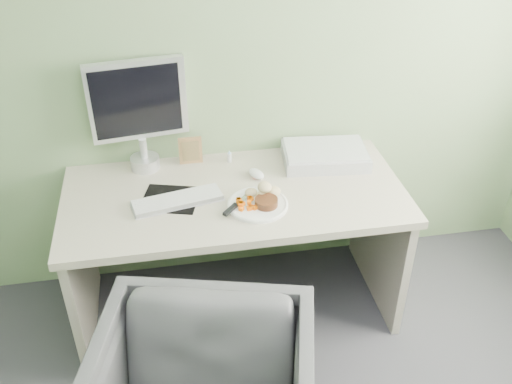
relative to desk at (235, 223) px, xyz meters
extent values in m
plane|color=gray|center=(0.00, 0.38, 0.80)|extent=(3.50, 0.00, 3.50)
cube|color=beige|center=(0.00, 0.00, 0.16)|extent=(1.60, 0.75, 0.04)
cube|color=#A2978A|center=(-0.76, 0.00, -0.20)|extent=(0.04, 0.70, 0.69)
cube|color=#A2978A|center=(0.76, 0.00, -0.20)|extent=(0.04, 0.70, 0.69)
cylinder|color=white|center=(0.09, -0.13, 0.19)|extent=(0.27, 0.27, 0.01)
cylinder|color=black|center=(0.12, -0.15, 0.21)|extent=(0.12, 0.12, 0.03)
ellipsoid|color=tan|center=(0.13, -0.07, 0.23)|extent=(0.13, 0.09, 0.07)
cube|color=#E65D04|center=(0.04, -0.14, 0.22)|extent=(0.08, 0.07, 0.05)
cube|color=silver|center=(0.04, -0.08, 0.21)|extent=(0.11, 0.12, 0.01)
cube|color=black|center=(-0.04, -0.17, 0.21)|extent=(0.08, 0.08, 0.02)
cube|color=black|center=(-0.30, 0.00, 0.18)|extent=(0.30, 0.28, 0.00)
cube|color=white|center=(-0.27, -0.04, 0.20)|extent=(0.42, 0.20, 0.02)
ellipsoid|color=white|center=(0.12, 0.11, 0.20)|extent=(0.09, 0.12, 0.04)
cube|color=olive|center=(-0.18, 0.30, 0.26)|extent=(0.12, 0.01, 0.15)
cylinder|color=white|center=(0.02, 0.28, 0.21)|extent=(0.02, 0.02, 0.05)
cone|color=#9BCCF8|center=(0.02, 0.28, 0.24)|extent=(0.02, 0.02, 0.02)
cube|color=#AFB1B7|center=(0.49, 0.20, 0.22)|extent=(0.45, 0.32, 0.07)
cylinder|color=silver|center=(-0.41, 0.29, 0.21)|extent=(0.14, 0.14, 0.06)
cylinder|color=silver|center=(-0.41, 0.29, 0.30)|extent=(0.04, 0.04, 0.10)
cube|color=silver|center=(-0.41, 0.32, 0.54)|extent=(0.46, 0.10, 0.39)
cube|color=black|center=(-0.41, 0.30, 0.54)|extent=(0.41, 0.06, 0.34)
camera|label=1|loc=(-0.29, -2.19, 1.68)|focal=40.00mm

